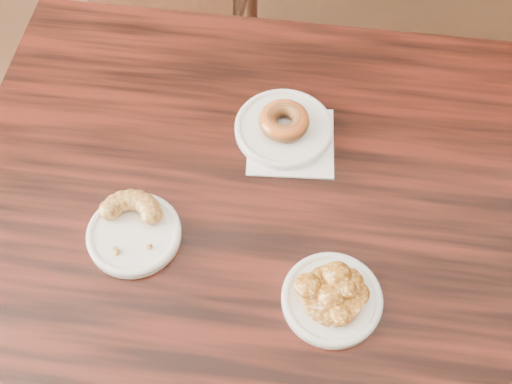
{
  "coord_description": "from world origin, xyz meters",
  "views": [
    {
      "loc": [
        -0.2,
        -0.48,
        1.64
      ],
      "look_at": [
        -0.17,
        0.04,
        0.8
      ],
      "focal_mm": 45.0,
      "sensor_mm": 36.0,
      "label": 1
    }
  ],
  "objects_px": {
    "glazed_donut": "(284,121)",
    "cruller_fragment": "(132,228)",
    "apple_fritter": "(333,294)",
    "cafe_table": "(251,326)"
  },
  "relations": [
    {
      "from": "cruller_fragment",
      "to": "glazed_donut",
      "type": "bearing_deg",
      "value": 37.8
    },
    {
      "from": "apple_fritter",
      "to": "cruller_fragment",
      "type": "relative_size",
      "value": 1.1
    },
    {
      "from": "cafe_table",
      "to": "glazed_donut",
      "type": "distance_m",
      "value": 0.46
    },
    {
      "from": "glazed_donut",
      "to": "cruller_fragment",
      "type": "height_order",
      "value": "glazed_donut"
    },
    {
      "from": "cafe_table",
      "to": "apple_fritter",
      "type": "bearing_deg",
      "value": -31.0
    },
    {
      "from": "glazed_donut",
      "to": "cruller_fragment",
      "type": "xyz_separation_m",
      "value": [
        -0.25,
        -0.19,
        -0.0
      ]
    },
    {
      "from": "apple_fritter",
      "to": "glazed_donut",
      "type": "bearing_deg",
      "value": 98.63
    },
    {
      "from": "glazed_donut",
      "to": "cruller_fragment",
      "type": "distance_m",
      "value": 0.31
    },
    {
      "from": "glazed_donut",
      "to": "apple_fritter",
      "type": "relative_size",
      "value": 0.68
    },
    {
      "from": "cafe_table",
      "to": "apple_fritter",
      "type": "height_order",
      "value": "apple_fritter"
    }
  ]
}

